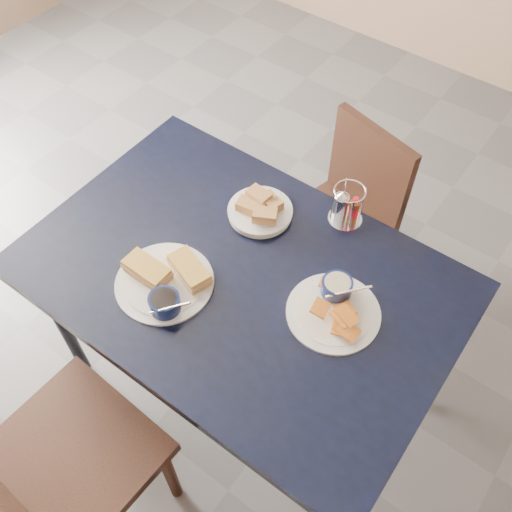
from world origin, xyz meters
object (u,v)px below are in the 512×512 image
Objects in this scene: dining_table at (240,285)px; bread_basket at (260,210)px; chair_near at (39,472)px; chair_far at (345,203)px; condiment_caddy at (346,207)px; plantain_plate at (335,304)px; sandwich_plate at (166,280)px.

bread_basket is at bearing 111.98° from dining_table.
chair_far is (0.11, 1.43, -0.10)m from chair_near.
chair_near is (-0.12, -0.74, -0.13)m from dining_table.
chair_near is 1.17m from condiment_caddy.
dining_table is at bearing -166.43° from plantain_plate.
chair_near is at bearing -99.30° from dining_table.
plantain_plate is (0.29, 0.07, 0.08)m from dining_table.
bread_basket is (-0.09, 0.23, 0.09)m from dining_table.
chair_near reaches higher than bread_basket.
dining_table is at bearing 47.43° from sandwich_plate.
condiment_caddy is at bearing 62.21° from sandwich_plate.
chair_near is 3.11× the size of sandwich_plate.
sandwich_plate is at bearing -132.57° from dining_table.
dining_table is at bearing 80.70° from chair_near.
plantain_plate is (0.44, 0.23, -0.01)m from sandwich_plate.
chair_far is 0.49m from condiment_caddy.
dining_table is 0.23m from sandwich_plate.
dining_table is 0.76m from chair_near.
plantain_plate reaches higher than chair_far.
sandwich_plate is 0.49m from plantain_plate.
sandwich_plate is 0.60m from condiment_caddy.
plantain_plate is (0.30, -0.61, 0.31)m from chair_far.
chair_near is at bearing -94.60° from chair_far.
sandwich_plate is 2.29× the size of condiment_caddy.
chair_far is 0.91m from sandwich_plate.
condiment_caddy is at bearing 77.10° from chair_near.
chair_far is 2.56× the size of sandwich_plate.
bread_basket is at bearing 157.76° from plantain_plate.
chair_far is 3.86× the size of bread_basket.
sandwich_plate is (-0.14, -0.84, 0.32)m from chair_far.
chair_far is 5.85× the size of condiment_caddy.
bread_basket is 0.27m from condiment_caddy.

